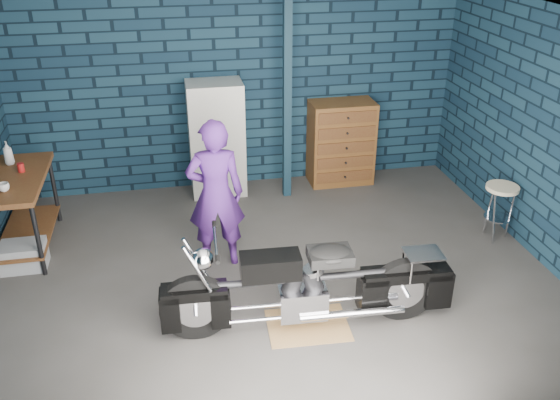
# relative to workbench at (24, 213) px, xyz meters

# --- Properties ---
(ground) EXTENTS (6.00, 6.00, 0.00)m
(ground) POSITION_rel_workbench_xyz_m (2.68, -1.16, -0.46)
(ground) COLOR #44413F
(ground) RESTS_ON ground
(room_walls) EXTENTS (6.02, 5.01, 2.71)m
(room_walls) POSITION_rel_workbench_xyz_m (2.68, -0.60, 1.45)
(room_walls) COLOR #0F2434
(room_walls) RESTS_ON ground
(support_post) EXTENTS (0.10, 0.10, 2.70)m
(support_post) POSITION_rel_workbench_xyz_m (3.23, 0.79, 0.90)
(support_post) COLOR #102735
(support_post) RESTS_ON ground
(workbench) EXTENTS (0.60, 1.40, 0.91)m
(workbench) POSITION_rel_workbench_xyz_m (0.00, 0.00, 0.00)
(workbench) COLOR brown
(workbench) RESTS_ON ground
(drip_mat) EXTENTS (0.80, 0.62, 0.01)m
(drip_mat) POSITION_rel_workbench_xyz_m (2.85, -2.02, -0.45)
(drip_mat) COLOR #9C7944
(drip_mat) RESTS_ON ground
(motorcycle) EXTENTS (2.36, 0.75, 1.03)m
(motorcycle) POSITION_rel_workbench_xyz_m (2.85, -2.02, 0.06)
(motorcycle) COLOR black
(motorcycle) RESTS_ON ground
(person) EXTENTS (0.63, 0.43, 1.68)m
(person) POSITION_rel_workbench_xyz_m (2.14, -0.73, 0.39)
(person) COLOR #4D207A
(person) RESTS_ON ground
(storage_bin) EXTENTS (0.47, 0.34, 0.29)m
(storage_bin) POSITION_rel_workbench_xyz_m (0.02, -0.44, -0.31)
(storage_bin) COLOR #92959A
(storage_bin) RESTS_ON ground
(locker) EXTENTS (0.73, 0.52, 1.55)m
(locker) POSITION_rel_workbench_xyz_m (2.32, 1.07, 0.32)
(locker) COLOR silver
(locker) RESTS_ON ground
(tool_chest) EXTENTS (0.88, 0.49, 1.18)m
(tool_chest) POSITION_rel_workbench_xyz_m (4.07, 1.07, 0.13)
(tool_chest) COLOR brown
(tool_chest) RESTS_ON ground
(shop_stool) EXTENTS (0.47, 0.47, 0.69)m
(shop_stool) POSITION_rel_workbench_xyz_m (5.44, -0.84, -0.11)
(shop_stool) COLOR beige
(shop_stool) RESTS_ON ground
(cup_a) EXTENTS (0.15, 0.15, 0.09)m
(cup_a) POSITION_rel_workbench_xyz_m (-0.04, -0.36, 0.50)
(cup_a) COLOR beige
(cup_a) RESTS_ON workbench
(mug_red) EXTENTS (0.10, 0.10, 0.10)m
(mug_red) POSITION_rel_workbench_xyz_m (0.04, 0.13, 0.51)
(mug_red) COLOR maroon
(mug_red) RESTS_ON workbench
(bottle) EXTENTS (0.14, 0.14, 0.28)m
(bottle) POSITION_rel_workbench_xyz_m (-0.13, 0.38, 0.59)
(bottle) COLOR #92959A
(bottle) RESTS_ON workbench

